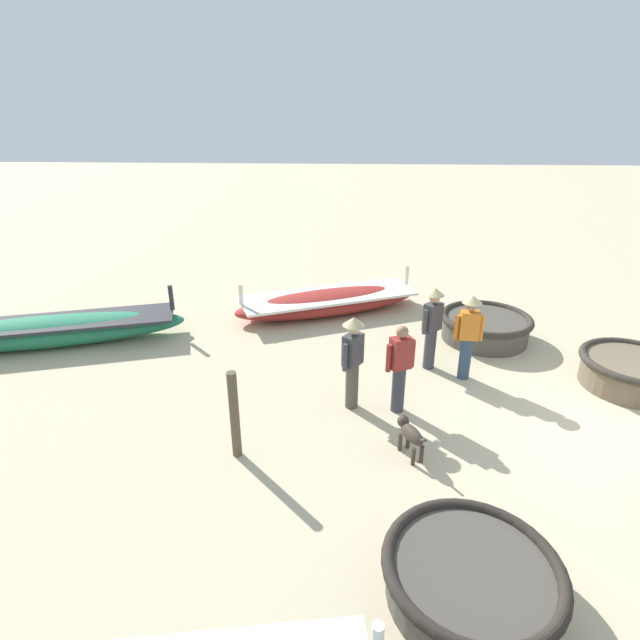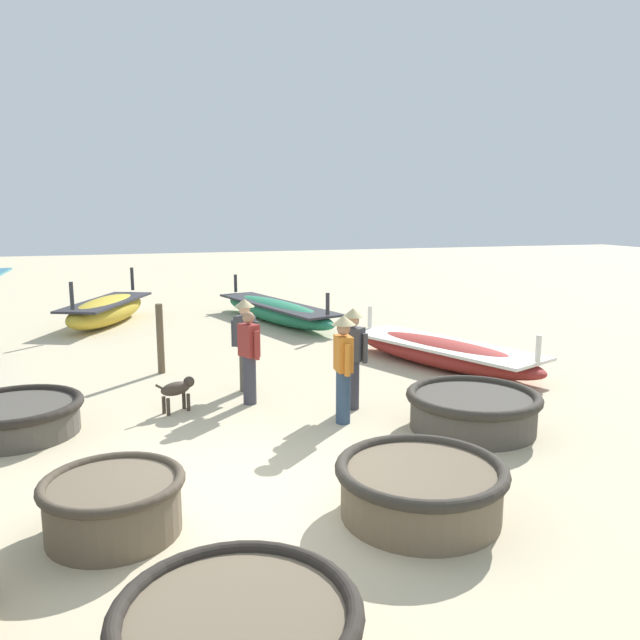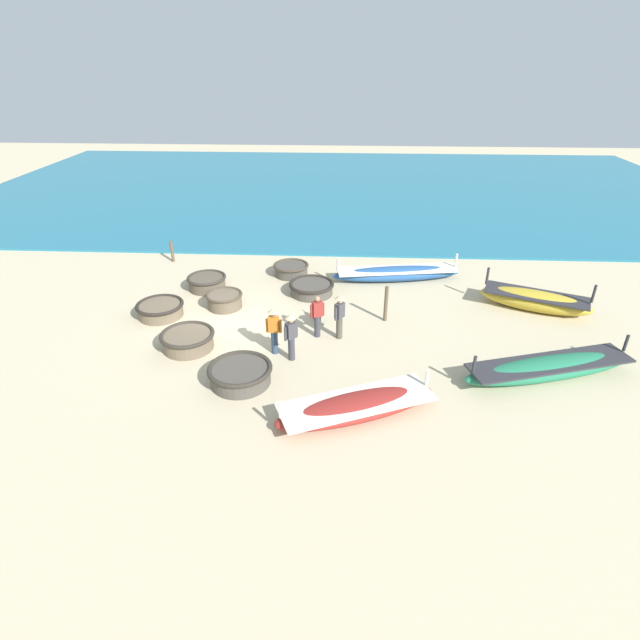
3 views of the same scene
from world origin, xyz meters
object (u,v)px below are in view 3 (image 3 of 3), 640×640
object	(u,v)px
coracle_front_left	(312,288)
fisherman_standing_right	(291,334)
coracle_tilted	(240,374)
mooring_post_mid_beach	(386,304)
long_boat_red_hull	(357,406)
mooring_post_shoreline	(172,251)
long_boat_blue_hull	(535,300)
long_boat_white_hull	(397,273)
coracle_weathered	(291,269)
coracle_nearest	(207,282)
long_boat_green_hull	(549,368)
coracle_far_left	(225,300)
fisherman_standing_left	(274,328)
dog	(317,312)
fisherman_crouching	(317,315)
fisherman_hauling	(340,314)
coracle_center	(188,340)
coracle_beside_post	(160,309)

from	to	relation	value
coracle_front_left	fisherman_standing_right	size ratio (longest dim) A/B	1.13
coracle_tilted	mooring_post_mid_beach	bearing A→B (deg)	132.37
long_boat_red_hull	coracle_front_left	bearing A→B (deg)	-167.19
coracle_front_left	mooring_post_shoreline	xyz separation A→B (m)	(-3.28, -6.91, 0.24)
coracle_tilted	long_boat_blue_hull	distance (m)	11.86
coracle_tilted	long_boat_white_hull	distance (m)	9.68
coracle_front_left	long_boat_white_hull	world-z (taller)	long_boat_white_hull
coracle_weathered	coracle_nearest	bearing A→B (deg)	-63.89
coracle_nearest	mooring_post_mid_beach	bearing A→B (deg)	71.64
coracle_nearest	long_boat_green_hull	distance (m)	13.57
long_boat_green_hull	fisherman_standing_right	xyz separation A→B (m)	(-0.59, -8.06, 0.62)
coracle_far_left	long_boat_blue_hull	world-z (taller)	long_boat_blue_hull
coracle_far_left	mooring_post_shoreline	size ratio (longest dim) A/B	1.40
fisherman_standing_left	mooring_post_shoreline	xyz separation A→B (m)	(-7.97, -5.99, -0.44)
dog	coracle_front_left	bearing A→B (deg)	-170.94
coracle_nearest	fisherman_standing_left	xyz separation A→B (m)	(4.95, 3.56, 0.64)
coracle_nearest	fisherman_crouching	xyz separation A→B (m)	(3.77, 4.91, 0.52)
coracle_weathered	fisherman_hauling	world-z (taller)	fisherman_hauling
coracle_weathered	long_boat_green_hull	bearing A→B (deg)	49.21
long_boat_blue_hull	fisherman_hauling	world-z (taller)	fisherman_hauling
fisherman_crouching	fisherman_standing_left	bearing A→B (deg)	-48.96
long_boat_white_hull	dog	world-z (taller)	long_boat_white_hull
coracle_center	coracle_nearest	bearing A→B (deg)	-173.30
fisherman_crouching	long_boat_blue_hull	bearing A→B (deg)	106.71
fisherman_standing_left	fisherman_hauling	size ratio (longest dim) A/B	1.00
long_boat_red_hull	fisherman_standing_right	bearing A→B (deg)	-142.75
coracle_nearest	fisherman_hauling	xyz separation A→B (m)	(3.85, 5.69, 0.64)
coracle_tilted	coracle_far_left	distance (m)	5.28
coracle_far_left	fisherman_standing_right	distance (m)	4.79
coracle_beside_post	long_boat_blue_hull	size ratio (longest dim) A/B	0.42
coracle_far_left	mooring_post_shoreline	world-z (taller)	mooring_post_shoreline
mooring_post_mid_beach	mooring_post_shoreline	world-z (taller)	mooring_post_mid_beach
long_boat_blue_hull	fisherman_hauling	xyz separation A→B (m)	(2.58, -7.58, 0.55)
long_boat_green_hull	mooring_post_shoreline	size ratio (longest dim) A/B	5.63
long_boat_red_hull	long_boat_blue_hull	world-z (taller)	long_boat_blue_hull
long_boat_green_hull	long_boat_blue_hull	size ratio (longest dim) A/B	1.36
coracle_tilted	fisherman_standing_right	distance (m)	2.08
coracle_weathered	long_boat_green_hull	xyz separation A→B (m)	(7.59, 8.80, 0.04)
fisherman_standing_right	fisherman_crouching	bearing A→B (deg)	154.10
dog	mooring_post_shoreline	bearing A→B (deg)	-127.61
coracle_far_left	fisherman_standing_right	xyz separation A→B (m)	(3.65, 3.03, 0.63)
coracle_tilted	long_boat_red_hull	xyz separation A→B (m)	(1.37, 3.52, -0.02)
coracle_tilted	coracle_nearest	xyz separation A→B (m)	(-6.70, -2.73, 0.00)
coracle_front_left	long_boat_red_hull	bearing A→B (deg)	12.81
long_boat_red_hull	long_boat_green_hull	distance (m)	6.34
long_boat_green_hull	fisherman_crouching	xyz separation A→B (m)	(-2.15, -7.30, 0.50)
long_boat_green_hull	fisherman_hauling	distance (m)	6.87
coracle_nearest	long_boat_red_hull	bearing A→B (deg)	37.74
mooring_post_shoreline	long_boat_white_hull	bearing A→B (deg)	80.90
fisherman_standing_left	dog	size ratio (longest dim) A/B	2.63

